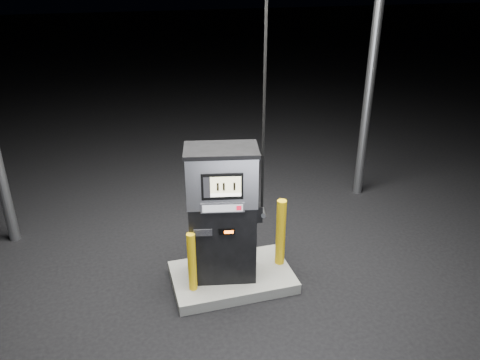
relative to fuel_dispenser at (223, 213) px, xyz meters
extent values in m
plane|color=black|center=(0.12, -0.01, -1.08)|extent=(80.00, 80.00, 0.00)
cube|color=slate|center=(0.12, -0.01, -1.01)|extent=(1.60, 1.00, 0.15)
cylinder|color=gray|center=(3.12, 1.99, 1.17)|extent=(0.16, 0.16, 4.50)
cube|color=black|center=(0.00, 0.00, -0.38)|extent=(0.92, 0.65, 1.10)
cube|color=#AFAFB6|center=(0.00, 0.00, 0.50)|extent=(0.94, 0.67, 0.66)
cube|color=black|center=(0.00, 0.00, 0.86)|extent=(0.98, 0.71, 0.05)
cube|color=black|center=(-0.06, -0.25, 0.50)|extent=(0.49, 0.13, 0.33)
cube|color=beige|center=(-0.02, -0.27, 0.52)|extent=(0.35, 0.08, 0.21)
cube|color=white|center=(-0.02, -0.27, 0.39)|extent=(0.35, 0.08, 0.04)
cube|color=#AFAFB6|center=(-0.06, -0.25, 0.21)|extent=(0.52, 0.14, 0.12)
cube|color=#929499|center=(-0.06, -0.26, 0.21)|extent=(0.47, 0.10, 0.09)
cube|color=red|center=(0.13, -0.30, 0.21)|extent=(0.06, 0.02, 0.06)
cube|color=black|center=(-0.01, -0.25, -0.12)|extent=(0.19, 0.06, 0.08)
cube|color=#EC570B|center=(0.01, -0.27, -0.12)|extent=(0.11, 0.03, 0.04)
cube|color=black|center=(-0.30, -0.19, -0.12)|extent=(0.23, 0.07, 0.09)
cube|color=black|center=(0.45, -0.09, -0.01)|extent=(0.12, 0.17, 0.22)
cylinder|color=gray|center=(0.50, -0.10, -0.01)|extent=(0.10, 0.20, 0.06)
cylinder|color=black|center=(0.47, -0.14, 1.46)|extent=(0.04, 0.04, 2.73)
cylinder|color=#E3B00C|center=(-0.45, -0.19, -0.52)|extent=(0.14, 0.14, 0.81)
cylinder|color=#E3B00C|center=(0.82, 0.04, -0.45)|extent=(0.14, 0.14, 0.97)
camera|label=1|loc=(-1.22, -5.03, 2.87)|focal=35.00mm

